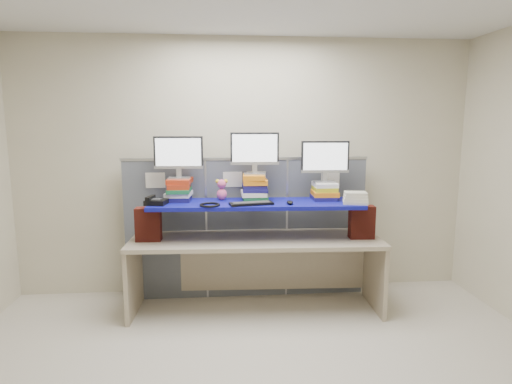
{
  "coord_description": "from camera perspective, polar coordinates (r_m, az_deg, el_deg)",
  "views": [
    {
      "loc": [
        -0.3,
        -2.71,
        1.89
      ],
      "look_at": [
        0.07,
        1.4,
        1.22
      ],
      "focal_mm": 30.0,
      "sensor_mm": 36.0,
      "label": 1
    }
  ],
  "objects": [
    {
      "name": "room",
      "position": [
        2.77,
        1.19,
        -0.96
      ],
      "size": [
        5.0,
        4.0,
        2.8
      ],
      "color": "beige",
      "rests_on": "ground"
    },
    {
      "name": "cubicle_partition",
      "position": [
        4.64,
        -1.24,
        -4.74
      ],
      "size": [
        2.6,
        0.06,
        1.53
      ],
      "color": "#4E535C",
      "rests_on": "ground"
    },
    {
      "name": "desk",
      "position": [
        4.32,
        0.0,
        -8.08
      ],
      "size": [
        2.51,
        0.83,
        0.75
      ],
      "rotation": [
        0.0,
        0.0,
        -0.04
      ],
      "color": "tan",
      "rests_on": "ground"
    },
    {
      "name": "brick_pier_left",
      "position": [
        4.27,
        -14.15,
        -4.19
      ],
      "size": [
        0.24,
        0.14,
        0.33
      ],
      "primitive_type": "cube",
      "rotation": [
        0.0,
        0.0,
        -0.04
      ],
      "color": "maroon",
      "rests_on": "desk"
    },
    {
      "name": "brick_pier_right",
      "position": [
        4.37,
        13.91,
        -3.91
      ],
      "size": [
        0.24,
        0.14,
        0.33
      ],
      "primitive_type": "cube",
      "rotation": [
        0.0,
        0.0,
        -0.04
      ],
      "color": "maroon",
      "rests_on": "desk"
    },
    {
      "name": "blue_board",
      "position": [
        4.2,
        0.0,
        -1.6
      ],
      "size": [
        2.09,
        0.61,
        0.04
      ],
      "primitive_type": "cube",
      "rotation": [
        0.0,
        0.0,
        -0.04
      ],
      "color": "#080E69",
      "rests_on": "brick_pier_left"
    },
    {
      "name": "book_stack_left",
      "position": [
        4.33,
        -10.2,
        0.32
      ],
      "size": [
        0.27,
        0.32,
        0.22
      ],
      "color": "#171353",
      "rests_on": "blue_board"
    },
    {
      "name": "book_stack_center",
      "position": [
        4.3,
        -0.21,
        0.58
      ],
      "size": [
        0.27,
        0.31,
        0.26
      ],
      "color": "#1B6635",
      "rests_on": "blue_board"
    },
    {
      "name": "book_stack_right",
      "position": [
        4.39,
        9.1,
        0.12
      ],
      "size": [
        0.27,
        0.3,
        0.17
      ],
      "color": "#171353",
      "rests_on": "blue_board"
    },
    {
      "name": "monitor_left",
      "position": [
        4.29,
        -10.29,
        4.91
      ],
      "size": [
        0.48,
        0.14,
        0.42
      ],
      "rotation": [
        0.0,
        0.0,
        -0.04
      ],
      "color": "#9E9EA2",
      "rests_on": "book_stack_left"
    },
    {
      "name": "monitor_center",
      "position": [
        4.25,
        -0.18,
        5.52
      ],
      "size": [
        0.48,
        0.14,
        0.42
      ],
      "rotation": [
        0.0,
        0.0,
        -0.04
      ],
      "color": "#9E9EA2",
      "rests_on": "book_stack_center"
    },
    {
      "name": "monitor_right",
      "position": [
        4.35,
        9.19,
        4.35
      ],
      "size": [
        0.48,
        0.14,
        0.42
      ],
      "rotation": [
        0.0,
        0.0,
        -0.04
      ],
      "color": "#9E9EA2",
      "rests_on": "book_stack_right"
    },
    {
      "name": "keyboard",
      "position": [
        4.06,
        -0.63,
        -1.54
      ],
      "size": [
        0.43,
        0.21,
        0.03
      ],
      "rotation": [
        0.0,
        0.0,
        0.18
      ],
      "color": "black",
      "rests_on": "blue_board"
    },
    {
      "name": "mouse",
      "position": [
        4.09,
        4.55,
        -1.4
      ],
      "size": [
        0.07,
        0.12,
        0.04
      ],
      "primitive_type": "ellipsoid",
      "rotation": [
        0.0,
        0.0,
        0.07
      ],
      "color": "black",
      "rests_on": "blue_board"
    },
    {
      "name": "desk_phone",
      "position": [
        4.18,
        -13.25,
        -1.22
      ],
      "size": [
        0.22,
        0.21,
        0.08
      ],
      "rotation": [
        0.0,
        0.0,
        -0.21
      ],
      "color": "black",
      "rests_on": "blue_board"
    },
    {
      "name": "headset",
      "position": [
        4.03,
        -6.18,
        -1.7
      ],
      "size": [
        0.23,
        0.23,
        0.02
      ],
      "primitive_type": "torus",
      "rotation": [
        0.0,
        0.0,
        0.21
      ],
      "color": "black",
      "rests_on": "blue_board"
    },
    {
      "name": "plush_toy",
      "position": [
        4.31,
        -4.59,
        0.35
      ],
      "size": [
        0.12,
        0.09,
        0.21
      ],
      "rotation": [
        0.0,
        0.0,
        -0.05
      ],
      "color": "#DE5484",
      "rests_on": "blue_board"
    },
    {
      "name": "binder_stack",
      "position": [
        4.23,
        13.12,
        -0.79
      ],
      "size": [
        0.27,
        0.23,
        0.11
      ],
      "rotation": [
        0.0,
        0.0,
        -0.23
      ],
      "color": "beige",
      "rests_on": "blue_board"
    }
  ]
}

